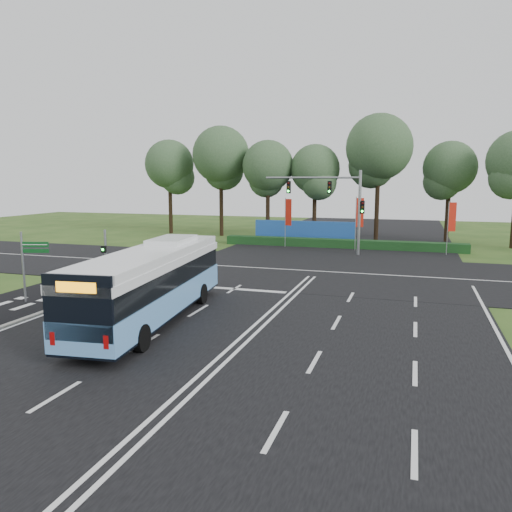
# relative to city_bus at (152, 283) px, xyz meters

# --- Properties ---
(ground) EXTENTS (120.00, 120.00, 0.00)m
(ground) POSITION_rel_city_bus_xyz_m (4.51, 2.15, -1.75)
(ground) COLOR #2A4A18
(ground) RESTS_ON ground
(road_main) EXTENTS (20.00, 120.00, 0.04)m
(road_main) POSITION_rel_city_bus_xyz_m (4.51, 2.15, -1.73)
(road_main) COLOR black
(road_main) RESTS_ON ground
(road_cross) EXTENTS (120.00, 14.00, 0.05)m
(road_cross) POSITION_rel_city_bus_xyz_m (4.51, 14.15, -1.72)
(road_cross) COLOR black
(road_cross) RESTS_ON ground
(kerb_strip) EXTENTS (0.25, 18.00, 0.12)m
(kerb_strip) POSITION_rel_city_bus_xyz_m (-5.59, -0.85, -1.69)
(kerb_strip) COLOR gray
(kerb_strip) RESTS_ON ground
(city_bus) EXTENTS (3.83, 12.28, 3.47)m
(city_bus) POSITION_rel_city_bus_xyz_m (0.00, 0.00, 0.00)
(city_bus) COLOR #62A1E4
(city_bus) RESTS_ON ground
(pedestrian_signal) EXTENTS (0.32, 0.42, 3.45)m
(pedestrian_signal) POSITION_rel_city_bus_xyz_m (-5.69, 4.86, 0.14)
(pedestrian_signal) COLOR gray
(pedestrian_signal) RESTS_ON ground
(street_sign) EXTENTS (1.38, 0.45, 3.65)m
(street_sign) POSITION_rel_city_bus_xyz_m (-7.63, 1.15, 0.58)
(street_sign) COLOR gray
(street_sign) RESTS_ON ground
(banner_flag_left) EXTENTS (0.66, 0.22, 4.58)m
(banner_flag_left) POSITION_rel_city_bus_xyz_m (-0.33, 25.70, 1.24)
(banner_flag_left) COLOR gray
(banner_flag_left) RESTS_ON ground
(banner_flag_mid) EXTENTS (0.69, 0.20, 4.75)m
(banner_flag_mid) POSITION_rel_city_bus_xyz_m (6.19, 25.33, 1.35)
(banner_flag_mid) COLOR gray
(banner_flag_mid) RESTS_ON ground
(banner_flag_right) EXTENTS (0.64, 0.23, 4.49)m
(banner_flag_right) POSITION_rel_city_bus_xyz_m (13.75, 24.96, 1.18)
(banner_flag_right) COLOR gray
(banner_flag_right) RESTS_ON ground
(traffic_light_gantry) EXTENTS (8.41, 0.28, 7.00)m
(traffic_light_gantry) POSITION_rel_city_bus_xyz_m (4.72, 22.65, 2.92)
(traffic_light_gantry) COLOR gray
(traffic_light_gantry) RESTS_ON ground
(hedge) EXTENTS (22.00, 1.20, 0.80)m
(hedge) POSITION_rel_city_bus_xyz_m (4.51, 26.65, -1.35)
(hedge) COLOR #143717
(hedge) RESTS_ON ground
(blue_hoarding) EXTENTS (10.00, 0.30, 2.20)m
(blue_hoarding) POSITION_rel_city_bus_xyz_m (0.51, 29.15, -0.65)
(blue_hoarding) COLOR #2054AE
(blue_hoarding) RESTS_ON ground
(eucalyptus_row) EXTENTS (41.34, 8.52, 12.76)m
(eucalyptus_row) POSITION_rel_city_bus_xyz_m (1.22, 32.82, 6.53)
(eucalyptus_row) COLOR black
(eucalyptus_row) RESTS_ON ground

